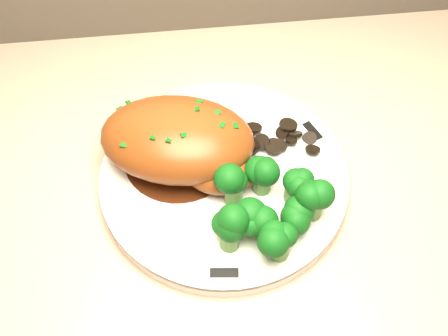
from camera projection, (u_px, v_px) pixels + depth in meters
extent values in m
cylinder|color=white|center=(224.00, 178.00, 0.59)|extent=(0.32, 0.32, 0.02)
cube|color=black|center=(312.00, 131.00, 0.61)|extent=(0.02, 0.03, 0.00)
cube|color=black|center=(135.00, 131.00, 0.61)|extent=(0.02, 0.03, 0.00)
cube|color=black|center=(224.00, 273.00, 0.52)|extent=(0.03, 0.01, 0.00)
cylinder|color=#3A180A|center=(179.00, 157.00, 0.59)|extent=(0.12, 0.12, 0.00)
ellipsoid|color=brown|center=(177.00, 139.00, 0.57)|extent=(0.18, 0.14, 0.06)
ellipsoid|color=brown|center=(219.00, 171.00, 0.56)|extent=(0.08, 0.07, 0.03)
cube|color=#0E450F|center=(129.00, 115.00, 0.55)|extent=(0.01, 0.01, 0.00)
cube|color=#0E450F|center=(148.00, 114.00, 0.55)|extent=(0.01, 0.01, 0.00)
cube|color=#0E450F|center=(166.00, 115.00, 0.55)|extent=(0.01, 0.01, 0.00)
cube|color=#0E450F|center=(186.00, 116.00, 0.54)|extent=(0.01, 0.01, 0.00)
cube|color=#0E450F|center=(205.00, 119.00, 0.55)|extent=(0.01, 0.01, 0.00)
cube|color=#0E450F|center=(224.00, 124.00, 0.55)|extent=(0.01, 0.01, 0.00)
cylinder|color=black|center=(299.00, 135.00, 0.61)|extent=(0.01, 0.01, 0.01)
cylinder|color=black|center=(296.00, 129.00, 0.61)|extent=(0.02, 0.02, 0.01)
cylinder|color=black|center=(290.00, 124.00, 0.61)|extent=(0.02, 0.02, 0.01)
cylinder|color=black|center=(281.00, 125.00, 0.62)|extent=(0.02, 0.02, 0.01)
cylinder|color=black|center=(272.00, 123.00, 0.61)|extent=(0.01, 0.01, 0.01)
cylinder|color=black|center=(263.00, 123.00, 0.61)|extent=(0.02, 0.02, 0.01)
cylinder|color=black|center=(255.00, 130.00, 0.61)|extent=(0.02, 0.02, 0.01)
cylinder|color=black|center=(251.00, 133.00, 0.61)|extent=(0.02, 0.02, 0.00)
cylinder|color=black|center=(250.00, 137.00, 0.60)|extent=(0.02, 0.02, 0.01)
cylinder|color=black|center=(253.00, 145.00, 0.60)|extent=(0.02, 0.02, 0.01)
cylinder|color=black|center=(259.00, 147.00, 0.60)|extent=(0.02, 0.02, 0.01)
cylinder|color=black|center=(268.00, 148.00, 0.59)|extent=(0.02, 0.02, 0.01)
cylinder|color=black|center=(277.00, 151.00, 0.60)|extent=(0.02, 0.02, 0.01)
cylinder|color=black|center=(287.00, 147.00, 0.60)|extent=(0.03, 0.03, 0.01)
cylinder|color=black|center=(295.00, 142.00, 0.60)|extent=(0.03, 0.03, 0.02)
cylinder|color=black|center=(299.00, 140.00, 0.60)|extent=(0.03, 0.03, 0.02)
cylinder|color=#4C7832|center=(234.00, 193.00, 0.55)|extent=(0.02, 0.02, 0.02)
sphere|color=#07320C|center=(234.00, 184.00, 0.54)|extent=(0.03, 0.03, 0.03)
cylinder|color=#4C7832|center=(262.00, 182.00, 0.56)|extent=(0.02, 0.02, 0.02)
sphere|color=#07320C|center=(263.00, 173.00, 0.55)|extent=(0.03, 0.03, 0.03)
cylinder|color=#4C7832|center=(294.00, 192.00, 0.55)|extent=(0.02, 0.02, 0.02)
sphere|color=#07320C|center=(296.00, 183.00, 0.54)|extent=(0.03, 0.03, 0.03)
cylinder|color=#4C7832|center=(254.00, 222.00, 0.53)|extent=(0.02, 0.02, 0.02)
sphere|color=#07320C|center=(254.00, 213.00, 0.52)|extent=(0.03, 0.03, 0.03)
cylinder|color=#4C7832|center=(290.00, 223.00, 0.53)|extent=(0.02, 0.02, 0.02)
sphere|color=#07320C|center=(292.00, 214.00, 0.52)|extent=(0.03, 0.03, 0.03)
cylinder|color=#4C7832|center=(313.00, 208.00, 0.54)|extent=(0.02, 0.02, 0.02)
sphere|color=#07320C|center=(315.00, 198.00, 0.53)|extent=(0.03, 0.03, 0.03)
cylinder|color=#4C7832|center=(230.00, 239.00, 0.52)|extent=(0.02, 0.02, 0.02)
sphere|color=#07320C|center=(230.00, 230.00, 0.51)|extent=(0.03, 0.03, 0.03)
cylinder|color=#4C7832|center=(279.00, 248.00, 0.52)|extent=(0.02, 0.02, 0.02)
sphere|color=#07320C|center=(281.00, 240.00, 0.50)|extent=(0.03, 0.03, 0.03)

